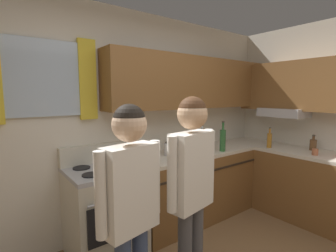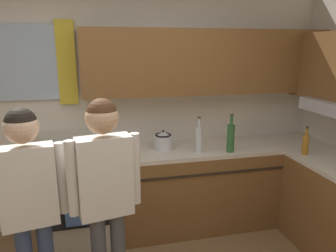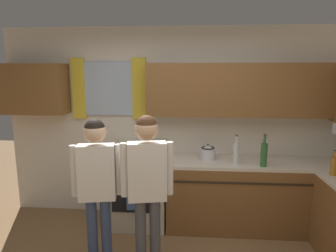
{
  "view_description": "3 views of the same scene",
  "coord_description": "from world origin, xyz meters",
  "views": [
    {
      "loc": [
        -1.37,
        -0.78,
        1.64
      ],
      "look_at": [
        -0.06,
        0.95,
        1.36
      ],
      "focal_mm": 26.7,
      "sensor_mm": 36.0,
      "label": 1
    },
    {
      "loc": [
        -0.2,
        -1.55,
        1.95
      ],
      "look_at": [
        0.36,
        0.86,
        1.33
      ],
      "focal_mm": 34.19,
      "sensor_mm": 36.0,
      "label": 2
    },
    {
      "loc": [
        0.24,
        -2.13,
        2.02
      ],
      "look_at": [
        -0.0,
        1.11,
        1.42
      ],
      "focal_mm": 31.59,
      "sensor_mm": 36.0,
      "label": 3
    }
  ],
  "objects": [
    {
      "name": "kitchen_counter_run",
      "position": [
        1.46,
        1.15,
        0.45
      ],
      "size": [
        2.34,
        2.05,
        0.9
      ],
      "color": "brown",
      "rests_on": "ground"
    },
    {
      "name": "stove_oven",
      "position": [
        -0.42,
        1.54,
        0.47
      ],
      "size": [
        0.71,
        0.67,
        1.1
      ],
      "color": "beige",
      "rests_on": "ground"
    },
    {
      "name": "bottle_oil_amber",
      "position": [
        1.81,
        1.08,
        1.01
      ],
      "size": [
        0.06,
        0.06,
        0.29
      ],
      "color": "#B27223",
      "rests_on": "kitchen_counter_run"
    },
    {
      "name": "bottle_wine_green",
      "position": [
        1.12,
        1.33,
        1.05
      ],
      "size": [
        0.08,
        0.08,
        0.39
      ],
      "color": "#2D6633",
      "rests_on": "kitchen_counter_run"
    },
    {
      "name": "back_wall_unit",
      "position": [
        0.09,
        1.82,
        1.49
      ],
      "size": [
        4.6,
        0.42,
        2.6
      ],
      "color": "silver",
      "rests_on": "ground"
    },
    {
      "name": "adult_left",
      "position": [
        -0.66,
        0.54,
        1.0
      ],
      "size": [
        0.49,
        0.21,
        1.58
      ],
      "color": "#38476B",
      "rests_on": "ground"
    },
    {
      "name": "adult_in_plaid",
      "position": [
        -0.16,
        0.53,
        1.02
      ],
      "size": [
        0.5,
        0.22,
        1.62
      ],
      "color": "#4C4C51",
      "rests_on": "ground"
    },
    {
      "name": "bottle_tall_clear",
      "position": [
        0.8,
        1.39,
        1.04
      ],
      "size": [
        0.07,
        0.07,
        0.37
      ],
      "color": "silver",
      "rests_on": "kitchen_counter_run"
    },
    {
      "name": "stovetop_kettle",
      "position": [
        0.48,
        1.57,
        1.0
      ],
      "size": [
        0.27,
        0.2,
        0.21
      ],
      "color": "silver",
      "rests_on": "kitchen_counter_run"
    }
  ]
}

